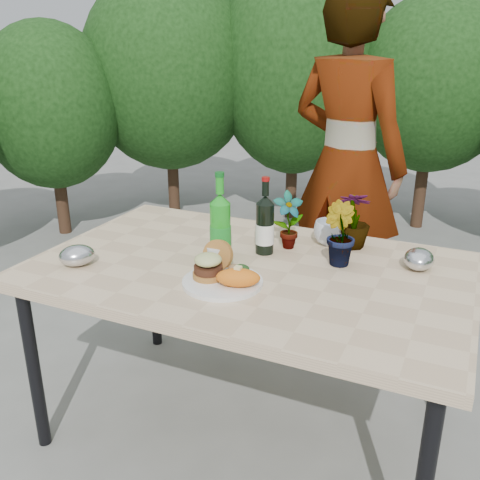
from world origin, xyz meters
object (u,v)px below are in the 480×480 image
at_px(wine_bottle, 265,226).
at_px(person, 347,164).
at_px(patio_table, 249,280).
at_px(dinner_plate, 223,282).

xyz_separation_m(wine_bottle, person, (0.08, 0.96, 0.05)).
bearing_deg(patio_table, person, 85.58).
distance_m(patio_table, person, 1.13).
distance_m(patio_table, wine_bottle, 0.22).
relative_size(dinner_plate, wine_bottle, 0.91).
relative_size(patio_table, dinner_plate, 5.71).
bearing_deg(wine_bottle, dinner_plate, -91.22).
bearing_deg(dinner_plate, wine_bottle, 86.16).
relative_size(patio_table, wine_bottle, 5.22).
relative_size(wine_bottle, person, 0.17).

